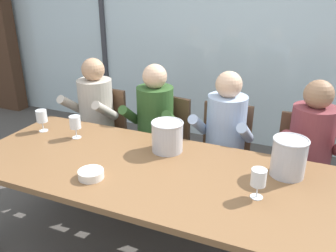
# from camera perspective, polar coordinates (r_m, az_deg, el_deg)

# --- Properties ---
(ground) EXTENTS (14.00, 14.00, 0.00)m
(ground) POSITION_cam_1_polar(r_m,az_deg,el_deg) (3.42, 4.33, -9.97)
(ground) COLOR #4C4742
(window_glass_panel) EXTENTS (7.59, 0.03, 2.60)m
(window_glass_panel) POSITION_cam_1_polar(r_m,az_deg,el_deg) (4.11, 10.70, 14.71)
(window_glass_panel) COLOR silver
(window_glass_panel) RESTS_ON ground
(window_mullion_left) EXTENTS (0.06, 0.06, 2.60)m
(window_mullion_left) POSITION_cam_1_polar(r_m,az_deg,el_deg) (4.76, -10.57, 15.77)
(window_mullion_left) COLOR #38383D
(window_mullion_left) RESTS_ON ground
(hillside_vineyard) EXTENTS (13.59, 2.40, 2.09)m
(hillside_vineyard) POSITION_cam_1_polar(r_m,az_deg,el_deg) (8.02, 17.27, 16.03)
(hillside_vineyard) COLOR #477A38
(hillside_vineyard) RESTS_ON ground
(dining_table) EXTENTS (2.39, 0.98, 0.74)m
(dining_table) POSITION_cam_1_polar(r_m,az_deg,el_deg) (2.28, -3.48, -8.19)
(dining_table) COLOR brown
(dining_table) RESTS_ON ground
(chair_near_curtain) EXTENTS (0.46, 0.46, 0.89)m
(chair_near_curtain) POSITION_cam_1_polar(r_m,az_deg,el_deg) (3.46, -10.76, -0.20)
(chair_near_curtain) COLOR brown
(chair_near_curtain) RESTS_ON ground
(chair_left_of_center) EXTENTS (0.50, 0.50, 0.89)m
(chair_left_of_center) POSITION_cam_1_polar(r_m,az_deg,el_deg) (3.18, -0.75, -1.90)
(chair_left_of_center) COLOR brown
(chair_left_of_center) RESTS_ON ground
(chair_center) EXTENTS (0.45, 0.45, 0.89)m
(chair_center) POSITION_cam_1_polar(r_m,az_deg,el_deg) (3.02, 9.10, -3.65)
(chair_center) COLOR brown
(chair_center) RESTS_ON ground
(chair_right_of_center) EXTENTS (0.47, 0.47, 0.89)m
(chair_right_of_center) POSITION_cam_1_polar(r_m,az_deg,el_deg) (2.96, 21.33, -5.61)
(chair_right_of_center) COLOR brown
(chair_right_of_center) RESTS_ON ground
(person_beige_jumper) EXTENTS (0.47, 0.62, 1.21)m
(person_beige_jumper) POSITION_cam_1_polar(r_m,az_deg,el_deg) (3.32, -12.42, 1.84)
(person_beige_jumper) COLOR #B7AD9E
(person_beige_jumper) RESTS_ON ground
(person_olive_shirt) EXTENTS (0.49, 0.63, 1.21)m
(person_olive_shirt) POSITION_cam_1_polar(r_m,az_deg,el_deg) (3.01, -2.60, 0.22)
(person_olive_shirt) COLOR #2D5123
(person_olive_shirt) RESTS_ON ground
(person_pale_blue_shirt) EXTENTS (0.48, 0.62, 1.21)m
(person_pale_blue_shirt) POSITION_cam_1_polar(r_m,az_deg,el_deg) (2.82, 8.94, -1.68)
(person_pale_blue_shirt) COLOR #9EB2D1
(person_pale_blue_shirt) RESTS_ON ground
(person_maroon_top) EXTENTS (0.49, 0.63, 1.21)m
(person_maroon_top) POSITION_cam_1_polar(r_m,az_deg,el_deg) (2.76, 22.31, -3.80)
(person_maroon_top) COLOR brown
(person_maroon_top) RESTS_ON ground
(ice_bucket_primary) EXTENTS (0.21, 0.21, 0.24)m
(ice_bucket_primary) POSITION_cam_1_polar(r_m,az_deg,el_deg) (2.22, 19.23, -4.78)
(ice_bucket_primary) COLOR #B7B7BC
(ice_bucket_primary) RESTS_ON dining_table
(ice_bucket_secondary) EXTENTS (0.23, 0.23, 0.21)m
(ice_bucket_secondary) POSITION_cam_1_polar(r_m,az_deg,el_deg) (2.41, -0.11, -1.64)
(ice_bucket_secondary) COLOR #B7B7BC
(ice_bucket_secondary) RESTS_ON dining_table
(tasting_bowl) EXTENTS (0.16, 0.16, 0.05)m
(tasting_bowl) POSITION_cam_1_polar(r_m,az_deg,el_deg) (2.17, -12.52, -7.72)
(tasting_bowl) COLOR silver
(tasting_bowl) RESTS_ON dining_table
(wine_glass_by_left_taster) EXTENTS (0.08, 0.08, 0.17)m
(wine_glass_by_left_taster) POSITION_cam_1_polar(r_m,az_deg,el_deg) (2.89, -20.02, 1.39)
(wine_glass_by_left_taster) COLOR silver
(wine_glass_by_left_taster) RESTS_ON dining_table
(wine_glass_near_bucket) EXTENTS (0.08, 0.08, 0.17)m
(wine_glass_near_bucket) POSITION_cam_1_polar(r_m,az_deg,el_deg) (2.69, -14.99, 0.44)
(wine_glass_near_bucket) COLOR silver
(wine_glass_near_bucket) RESTS_ON dining_table
(wine_glass_center_pour) EXTENTS (0.08, 0.08, 0.17)m
(wine_glass_center_pour) POSITION_cam_1_polar(r_m,az_deg,el_deg) (1.95, 14.63, -8.38)
(wine_glass_center_pour) COLOR silver
(wine_glass_center_pour) RESTS_ON dining_table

